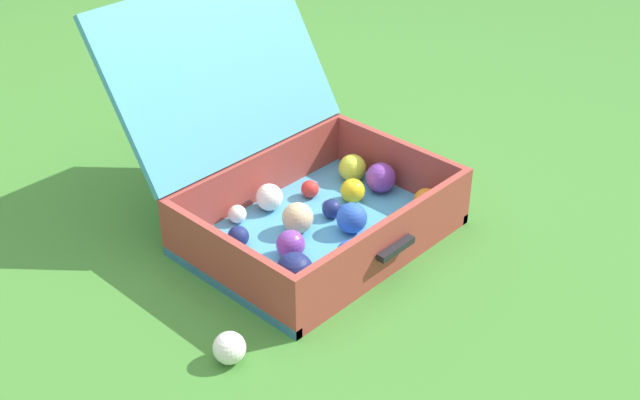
{
  "coord_description": "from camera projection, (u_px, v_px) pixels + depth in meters",
  "views": [
    {
      "loc": [
        -1.11,
        -1.16,
        1.15
      ],
      "look_at": [
        0.09,
        -0.03,
        0.11
      ],
      "focal_mm": 46.86,
      "sensor_mm": 36.0,
      "label": 1
    }
  ],
  "objects": [
    {
      "name": "ground_plane",
      "position": [
        287.0,
        248.0,
        1.97
      ],
      "size": [
        16.0,
        16.0,
        0.0
      ],
      "primitive_type": "plane",
      "color": "#3D7A2D"
    },
    {
      "name": "open_suitcase",
      "position": [
        297.0,
        184.0,
        2.0
      ],
      "size": [
        0.6,
        0.7,
        0.53
      ],
      "color": "#4799C6",
      "rests_on": "ground"
    },
    {
      "name": "stray_ball_on_grass",
      "position": [
        229.0,
        348.0,
        1.63
      ],
      "size": [
        0.07,
        0.07,
        0.07
      ],
      "primitive_type": "sphere",
      "color": "white",
      "rests_on": "ground"
    }
  ]
}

